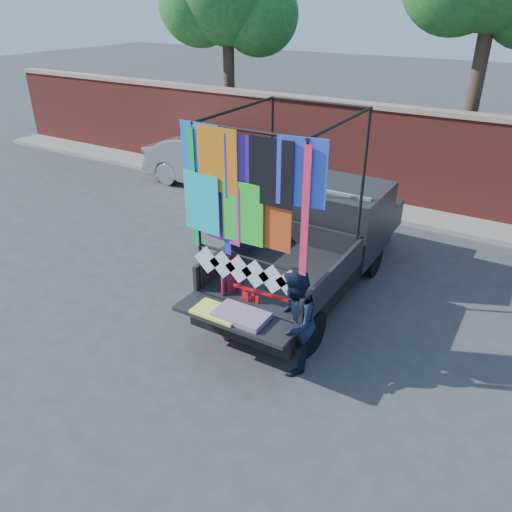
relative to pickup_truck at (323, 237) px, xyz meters
The scene contains 8 objects.
ground 2.47m from the pickup_truck, 80.06° to the right, with size 90.00×90.00×0.00m, color #38383A.
brick_wall 4.77m from the pickup_truck, 85.21° to the left, with size 30.00×0.45×2.61m.
curb 4.14m from the pickup_truck, 84.39° to the left, with size 30.00×1.20×0.12m, color gray.
pickup_truck is the anchor object (origin of this frame).
sedan 5.95m from the pickup_truck, 145.24° to the left, with size 1.59×4.55×1.50m, color silver.
woman 2.57m from the pickup_truck, 100.45° to the right, with size 0.58×0.38×1.58m, color maroon.
man 2.89m from the pickup_truck, 74.02° to the right, with size 0.82×0.64×1.69m, color black.
streamer_bundle 2.66m from the pickup_truck, 88.70° to the right, with size 0.94×0.09×0.65m.
Camera 1 is at (3.02, -5.94, 5.05)m, focal length 35.00 mm.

